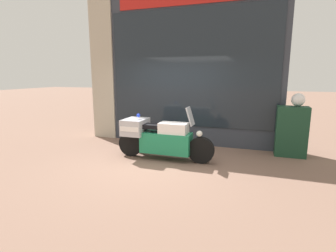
# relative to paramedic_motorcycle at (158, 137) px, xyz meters

# --- Properties ---
(ground_plane) EXTENTS (60.00, 60.00, 0.00)m
(ground_plane) POSITION_rel_paramedic_motorcycle_xyz_m (0.03, -0.27, -0.54)
(ground_plane) COLOR #7A5B4C
(shop_building) EXTENTS (5.66, 0.55, 4.18)m
(shop_building) POSITION_rel_paramedic_motorcycle_xyz_m (-0.33, 1.72, 1.56)
(shop_building) COLOR #333842
(shop_building) RESTS_ON ground
(window_display) EXTENTS (4.45, 0.30, 1.98)m
(window_display) POSITION_rel_paramedic_motorcycle_xyz_m (0.33, 1.75, -0.07)
(window_display) COLOR slate
(window_display) RESTS_ON ground
(paramedic_motorcycle) EXTENTS (2.36, 0.67, 1.28)m
(paramedic_motorcycle) POSITION_rel_paramedic_motorcycle_xyz_m (0.00, 0.00, 0.00)
(paramedic_motorcycle) COLOR black
(paramedic_motorcycle) RESTS_ON ground
(utility_cabinet) EXTENTS (0.72, 0.42, 1.23)m
(utility_cabinet) POSITION_rel_paramedic_motorcycle_xyz_m (3.01, 1.27, 0.08)
(utility_cabinet) COLOR #193D28
(utility_cabinet) RESTS_ON ground
(white_helmet) EXTENTS (0.31, 0.31, 0.31)m
(white_helmet) POSITION_rel_paramedic_motorcycle_xyz_m (3.10, 1.35, 0.85)
(white_helmet) COLOR white
(white_helmet) RESTS_ON utility_cabinet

